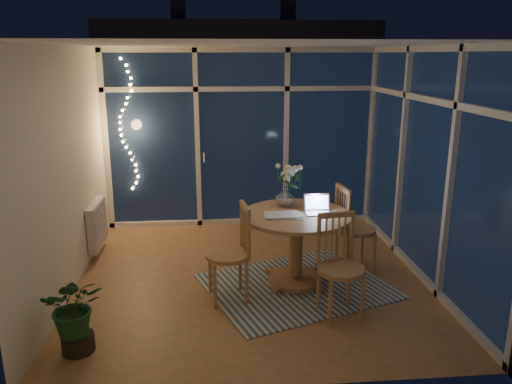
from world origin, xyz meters
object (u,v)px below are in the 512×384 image
flower_vase (285,197)px  chair_front (341,267)px  chair_left (228,253)px  potted_plant (75,312)px  dining_table (296,249)px  chair_right (356,228)px  laptop (319,204)px

flower_vase → chair_front: bearing=-69.5°
chair_left → potted_plant: (-1.34, -0.85, -0.14)m
dining_table → chair_left: (-0.77, -0.32, 0.11)m
dining_table → chair_front: bearing=-67.8°
flower_vase → chair_right: bearing=0.6°
laptop → chair_right: bearing=29.9°
chair_left → flower_vase: size_ratio=4.99×
chair_right → flower_vase: bearing=82.6°
chair_right → potted_plant: bearing=109.1°
chair_right → flower_vase: chair_right is taller
potted_plant → laptop: bearing=26.3°
chair_front → laptop: 0.87m
flower_vase → potted_plant: bearing=-144.0°
chair_right → chair_front: (-0.46, -1.08, -0.01)m
dining_table → flower_vase: bearing=106.0°
chair_left → chair_front: bearing=59.1°
chair_right → chair_front: size_ratio=1.02×
chair_left → chair_right: size_ratio=0.99×
chair_front → potted_plant: bearing=-177.8°
chair_left → potted_plant: bearing=-65.8°
flower_vase → dining_table: bearing=-74.0°
dining_table → laptop: laptop is taller
chair_left → chair_right: chair_right is taller
chair_front → laptop: bearing=88.1°
dining_table → chair_left: bearing=-157.4°
flower_vase → potted_plant: flower_vase is taller
dining_table → potted_plant: dining_table is taller
dining_table → chair_right: 0.84m
chair_left → chair_front: 1.17m
chair_left → flower_vase: bearing=123.7°
chair_front → laptop: chair_front is taller
chair_left → laptop: 1.13m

